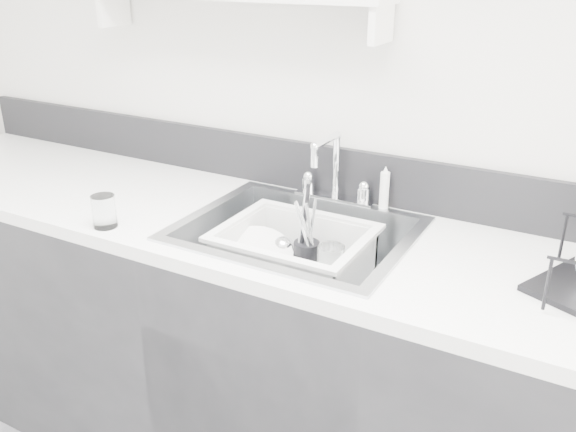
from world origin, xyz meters
The scene contains 12 objects.
counter_run centered at (0.00, 1.19, 0.46)m, with size 3.20×0.62×0.92m.
backsplash centered at (0.00, 1.49, 1.00)m, with size 3.20×0.02×0.16m, color black.
sink centered at (0.00, 1.19, 0.83)m, with size 0.64×0.52×0.20m, color silver, non-canonical shape.
faucet centered at (0.00, 1.44, 0.98)m, with size 0.26×0.18×0.23m.
side_sprayer centered at (0.16, 1.44, 0.99)m, with size 0.03×0.03×0.14m, color white.
wash_tub centered at (-0.01, 1.19, 0.83)m, with size 0.42×0.34×0.16m, color white, non-canonical shape.
plate_stack centered at (-0.11, 1.16, 0.80)m, with size 0.27×0.26×0.11m.
utensil_cup centered at (0.01, 1.24, 0.82)m, with size 0.08×0.08×0.26m.
ladle centered at (-0.04, 1.18, 0.81)m, with size 0.27×0.10×0.08m, color silver, non-canonical shape.
tumbler_in_tub centered at (0.09, 1.22, 0.82)m, with size 0.08×0.08×0.11m, color white.
tumbler_counter centered at (-0.48, 0.95, 0.97)m, with size 0.07×0.07×0.09m, color white.
bowl_small centered at (0.09, 1.12, 0.78)m, with size 0.10×0.10×0.03m, color white.
Camera 1 is at (0.74, -0.19, 1.62)m, focal length 38.00 mm.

